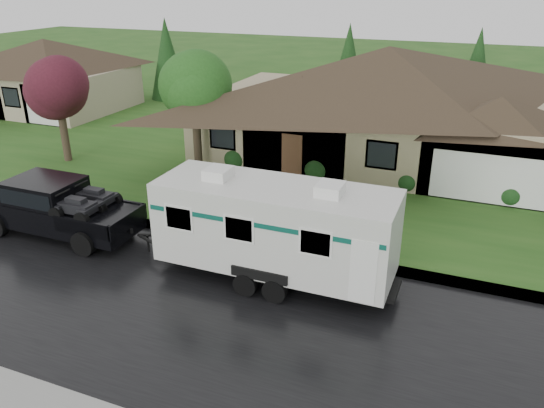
# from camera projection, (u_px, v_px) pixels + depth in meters

# --- Properties ---
(ground) EXTENTS (140.00, 140.00, 0.00)m
(ground) POSITION_uv_depth(u_px,v_px,m) (233.00, 277.00, 17.11)
(ground) COLOR #245119
(ground) RESTS_ON ground
(road) EXTENTS (140.00, 8.00, 0.01)m
(road) POSITION_uv_depth(u_px,v_px,m) (203.00, 310.00, 15.40)
(road) COLOR black
(road) RESTS_ON ground
(curb) EXTENTS (140.00, 0.50, 0.15)m
(curb) POSITION_uv_depth(u_px,v_px,m) (260.00, 245.00, 18.99)
(curb) COLOR gray
(curb) RESTS_ON ground
(lawn) EXTENTS (140.00, 26.00, 0.15)m
(lawn) POSITION_uv_depth(u_px,v_px,m) (348.00, 147.00, 29.85)
(lawn) COLOR #245119
(lawn) RESTS_ON ground
(house_main) EXTENTS (19.44, 10.80, 6.90)m
(house_main) POSITION_uv_depth(u_px,v_px,m) (391.00, 91.00, 26.68)
(house_main) COLOR tan
(house_main) RESTS_ON lawn
(house_far) EXTENTS (10.80, 8.64, 5.80)m
(house_far) POSITION_uv_depth(u_px,v_px,m) (48.00, 69.00, 36.86)
(house_far) COLOR tan
(house_far) RESTS_ON lawn
(tree_left_green) EXTENTS (3.39, 3.39, 5.61)m
(tree_left_green) POSITION_uv_depth(u_px,v_px,m) (194.00, 91.00, 24.52)
(tree_left_green) COLOR #382B1E
(tree_left_green) RESTS_ON lawn
(tree_red) EXTENTS (3.25, 3.25, 5.37)m
(tree_red) POSITION_uv_depth(u_px,v_px,m) (57.00, 88.00, 25.96)
(tree_red) COLOR #382B1E
(tree_red) RESTS_ON lawn
(shrub_row) EXTENTS (13.60, 1.00, 1.00)m
(shrub_row) POSITION_uv_depth(u_px,v_px,m) (361.00, 174.00, 24.09)
(shrub_row) COLOR #143814
(shrub_row) RESTS_ON lawn
(pickup_truck) EXTENTS (6.32, 2.40, 2.11)m
(pickup_truck) POSITION_uv_depth(u_px,v_px,m) (54.00, 205.00, 19.62)
(pickup_truck) COLOR black
(pickup_truck) RESTS_ON ground
(travel_trailer) EXTENTS (7.80, 2.74, 3.50)m
(travel_trailer) POSITION_uv_depth(u_px,v_px,m) (275.00, 226.00, 16.32)
(travel_trailer) COLOR silver
(travel_trailer) RESTS_ON ground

